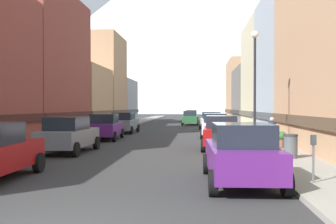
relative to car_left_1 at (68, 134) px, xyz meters
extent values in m
cube|color=gray|center=(-2.45, 22.87, -0.82)|extent=(2.50, 100.00, 0.15)
cube|color=gray|center=(10.05, 22.87, -0.82)|extent=(2.50, 100.00, 0.15)
cube|color=brown|center=(-7.18, 11.66, 4.77)|extent=(6.97, 11.20, 11.35)
cube|color=#3B1B16|center=(-7.18, 11.66, 0.70)|extent=(7.27, 11.20, 0.50)
cube|color=tan|center=(-7.61, 22.20, 2.38)|extent=(7.82, 9.33, 6.55)
cube|color=brown|center=(-7.61, 22.20, 0.70)|extent=(8.12, 9.33, 0.50)
cube|color=tan|center=(-7.06, 31.64, 4.90)|extent=(6.72, 8.78, 11.59)
cube|color=brown|center=(-7.06, 31.64, 0.70)|extent=(7.02, 8.78, 0.50)
cube|color=#99A5B2|center=(-7.05, 41.21, 2.35)|extent=(6.71, 9.73, 6.49)
cube|color=#444A50|center=(-7.05, 41.21, 0.70)|extent=(7.01, 9.73, 0.50)
cube|color=#99A5B2|center=(15.84, 11.69, 4.49)|extent=(9.08, 9.13, 10.77)
cube|color=#444A50|center=(15.84, 11.69, 0.70)|extent=(9.38, 9.13, 0.50)
cube|color=beige|center=(15.01, 21.71, 4.47)|extent=(7.41, 9.95, 10.74)
cube|color=#595444|center=(15.01, 21.71, 0.70)|extent=(7.71, 9.95, 0.50)
cube|color=#66605B|center=(15.33, 32.80, 2.78)|extent=(8.05, 12.02, 7.37)
cube|color=#2D2B29|center=(15.33, 32.80, 0.70)|extent=(8.35, 12.02, 0.50)
cube|color=tan|center=(15.52, 45.04, 3.98)|extent=(8.44, 11.48, 9.76)
cube|color=brown|center=(15.52, 45.04, 0.70)|extent=(8.74, 11.48, 0.50)
cylinder|color=black|center=(0.88, -5.65, -0.56)|extent=(0.24, 0.68, 0.68)
cube|color=slate|center=(0.00, 0.06, -0.16)|extent=(1.94, 4.44, 0.80)
cube|color=#1E232D|center=(0.00, -0.19, 0.56)|extent=(1.65, 2.24, 0.64)
cylinder|color=black|center=(-0.88, 1.73, -0.56)|extent=(0.24, 0.68, 0.68)
cylinder|color=black|center=(0.96, 1.69, -0.56)|extent=(0.24, 0.68, 0.68)
cylinder|color=black|center=(-0.96, -1.57, -0.56)|extent=(0.24, 0.68, 0.68)
cylinder|color=black|center=(0.88, -1.61, -0.56)|extent=(0.24, 0.68, 0.68)
cube|color=#591E72|center=(0.00, 7.59, -0.16)|extent=(2.04, 4.48, 0.80)
cube|color=#1E232D|center=(0.01, 7.34, 0.56)|extent=(1.70, 2.27, 0.64)
cylinder|color=black|center=(-0.99, 9.20, -0.56)|extent=(0.25, 0.69, 0.68)
cylinder|color=black|center=(0.84, 9.28, -0.56)|extent=(0.25, 0.69, 0.68)
cylinder|color=black|center=(-0.84, 5.90, -0.56)|extent=(0.25, 0.69, 0.68)
cylinder|color=black|center=(1.00, 5.98, -0.56)|extent=(0.25, 0.69, 0.68)
cube|color=slate|center=(0.00, 14.60, -0.16)|extent=(1.90, 4.42, 0.80)
cube|color=#1E232D|center=(0.00, 14.35, 0.56)|extent=(1.63, 2.22, 0.64)
cylinder|color=black|center=(-0.90, 16.26, -0.56)|extent=(0.23, 0.68, 0.68)
cylinder|color=black|center=(0.94, 16.24, -0.56)|extent=(0.23, 0.68, 0.68)
cylinder|color=black|center=(-0.94, 12.96, -0.56)|extent=(0.23, 0.68, 0.68)
cylinder|color=black|center=(0.90, 12.94, -0.56)|extent=(0.23, 0.68, 0.68)
cube|color=#591E72|center=(7.60, -7.12, -0.16)|extent=(1.95, 4.45, 0.80)
cube|color=#1E232D|center=(7.61, -7.37, 0.56)|extent=(1.66, 2.24, 0.64)
cylinder|color=black|center=(6.64, -5.49, -0.56)|extent=(0.24, 0.69, 0.68)
cylinder|color=black|center=(8.48, -5.44, -0.56)|extent=(0.24, 0.69, 0.68)
cylinder|color=black|center=(6.72, -8.79, -0.56)|extent=(0.24, 0.69, 0.68)
cylinder|color=black|center=(8.56, -8.74, -0.56)|extent=(0.24, 0.69, 0.68)
cube|color=#9E1111|center=(7.60, 2.26, -0.16)|extent=(2.02, 4.47, 0.80)
cube|color=#1E232D|center=(7.61, 2.51, 0.56)|extent=(1.69, 2.27, 0.64)
cylinder|color=black|center=(8.45, 0.58, -0.56)|extent=(0.25, 0.69, 0.68)
cylinder|color=black|center=(6.61, 0.65, -0.56)|extent=(0.25, 0.69, 0.68)
cylinder|color=black|center=(8.59, 3.87, -0.56)|extent=(0.25, 0.69, 0.68)
cylinder|color=black|center=(6.75, 3.95, -0.56)|extent=(0.25, 0.69, 0.68)
cube|color=silver|center=(7.60, 10.06, -0.16)|extent=(1.96, 4.45, 0.80)
cube|color=#1E232D|center=(7.59, 9.81, 0.56)|extent=(1.66, 2.24, 0.64)
cylinder|color=black|center=(6.73, 11.73, -0.56)|extent=(0.24, 0.69, 0.68)
cylinder|color=black|center=(8.57, 11.68, -0.56)|extent=(0.24, 0.69, 0.68)
cylinder|color=black|center=(6.63, 8.44, -0.56)|extent=(0.24, 0.69, 0.68)
cylinder|color=black|center=(8.47, 8.38, -0.56)|extent=(0.24, 0.69, 0.68)
cube|color=silver|center=(7.60, 18.41, -0.16)|extent=(2.00, 4.47, 0.80)
cube|color=#1E232D|center=(7.61, 18.16, 0.56)|extent=(1.68, 2.26, 0.64)
cylinder|color=black|center=(6.62, 20.03, -0.56)|extent=(0.24, 0.69, 0.68)
cylinder|color=black|center=(8.46, 20.10, -0.56)|extent=(0.24, 0.69, 0.68)
cylinder|color=black|center=(6.74, 16.73, -0.56)|extent=(0.24, 0.69, 0.68)
cylinder|color=black|center=(8.58, 16.80, -0.56)|extent=(0.24, 0.69, 0.68)
cube|color=#265933|center=(5.40, 29.90, -0.16)|extent=(1.84, 4.40, 0.80)
cube|color=#1E232D|center=(5.40, 29.65, 0.56)|extent=(1.60, 2.20, 0.64)
cylinder|color=black|center=(4.48, 31.55, -0.56)|extent=(0.22, 0.68, 0.68)
cylinder|color=black|center=(6.32, 31.55, -0.56)|extent=(0.22, 0.68, 0.68)
cylinder|color=black|center=(4.48, 28.25, -0.56)|extent=(0.22, 0.68, 0.68)
cylinder|color=black|center=(6.32, 28.25, -0.56)|extent=(0.22, 0.68, 0.68)
cube|color=#19478C|center=(5.40, 41.24, -0.16)|extent=(1.84, 4.40, 0.80)
cube|color=#1E232D|center=(5.40, 40.99, 0.56)|extent=(1.60, 2.20, 0.64)
cylinder|color=black|center=(4.48, 42.89, -0.56)|extent=(0.22, 0.68, 0.68)
cylinder|color=black|center=(6.32, 42.89, -0.56)|extent=(0.22, 0.68, 0.68)
cylinder|color=black|center=(4.48, 39.59, -0.56)|extent=(0.22, 0.68, 0.68)
cylinder|color=black|center=(6.32, 39.59, -0.56)|extent=(0.22, 0.68, 0.68)
cylinder|color=#595960|center=(9.55, -7.55, -0.22)|extent=(0.06, 0.06, 1.05)
cube|color=#33383F|center=(9.55, -7.55, 0.44)|extent=(0.14, 0.10, 0.28)
cylinder|color=#4C5156|center=(10.15, -2.33, -0.30)|extent=(0.56, 0.56, 0.90)
cylinder|color=#2D2D33|center=(10.15, -2.33, 0.19)|extent=(0.59, 0.59, 0.08)
cylinder|color=brown|center=(10.80, 2.35, -0.56)|extent=(0.45, 0.45, 0.38)
sphere|color=#31612A|center=(10.80, 2.35, -0.18)|extent=(0.48, 0.48, 0.48)
cylinder|color=brown|center=(-3.20, 0.82, -0.53)|extent=(0.50, 0.50, 0.44)
sphere|color=#1F8133|center=(-3.20, 0.82, -0.09)|extent=(0.53, 0.53, 0.53)
cylinder|color=navy|center=(10.05, 1.14, -0.06)|extent=(0.36, 0.36, 1.38)
sphere|color=tan|center=(10.05, 1.14, 0.74)|extent=(0.22, 0.22, 0.22)
cylinder|color=black|center=(9.15, 0.82, 2.00)|extent=(0.12, 0.12, 5.50)
sphere|color=white|center=(9.15, 0.82, 4.93)|extent=(0.36, 0.36, 0.36)
cone|color=silver|center=(15.18, 247.87, 63.28)|extent=(293.63, 293.63, 128.37)
camera|label=1|loc=(6.33, -18.59, 1.36)|focal=41.47mm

